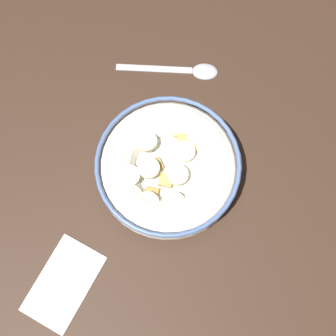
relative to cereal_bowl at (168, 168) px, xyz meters
The scene contains 4 objects.
ground_plane 3.86cm from the cereal_bowl, 147.63° to the left, with size 94.11×94.11×2.00cm, color #332116.
cereal_bowl is the anchor object (origin of this frame).
spoon 16.43cm from the cereal_bowl, 142.24° to the right, with size 12.10×11.99×0.80cm.
folded_napkin 20.27cm from the cereal_bowl, ahead, with size 11.07×6.64×0.30cm, color white.
Camera 1 is at (10.41, 11.72, 58.67)cm, focal length 46.57 mm.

